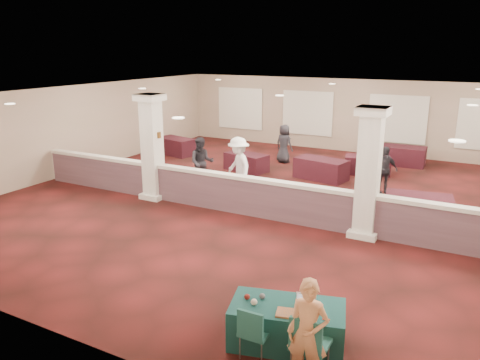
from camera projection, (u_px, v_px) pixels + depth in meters
The scene contains 32 objects.
ground at pixel (277, 201), 14.27m from camera, with size 16.00×16.00×0.00m, color #471211.
wall_back at pixel (351, 116), 20.63m from camera, with size 16.00×0.04×3.20m, color gray.
wall_front at pixel (66, 248), 7.03m from camera, with size 16.00×0.04×3.20m, color gray.
wall_left at pixel (81, 128), 17.44m from camera, with size 0.04×16.00×3.20m, color gray.
ceiling at pixel (280, 95), 13.39m from camera, with size 16.00×16.00×0.02m, color silver.
partition_wall at pixel (256, 196), 12.84m from camera, with size 15.60×0.28×1.10m.
column_left at pixel (152, 146), 14.13m from camera, with size 0.72×0.72×3.20m.
column_right at pixel (368, 172), 11.19m from camera, with size 0.72×0.72×3.20m.
sconce_left at pixel (144, 133), 14.15m from camera, with size 0.12×0.12×0.18m.
sconce_right at pixel (159, 135), 13.90m from camera, with size 0.12×0.12×0.18m.
near_table at pixel (287, 325), 7.30m from camera, with size 1.76×0.88×0.68m, color #0E3535.
conf_chair_main at pixel (308, 342), 6.48m from camera, with size 0.50×0.51×0.99m.
conf_chair_side at pixel (253, 329), 6.90m from camera, with size 0.44×0.44×0.86m.
woman at pixel (308, 333), 6.32m from camera, with size 0.57×0.38×1.57m, color tan.
far_table_front_left at pixel (246, 162), 17.68m from camera, with size 1.62×0.81×0.66m, color black.
far_table_front_center at pixel (321, 169), 16.55m from camera, with size 1.80×0.90×0.73m, color black.
far_table_front_right at pixel (418, 208), 12.62m from camera, with size 1.71×0.86×0.69m, color black.
far_table_back_left at pixel (176, 146), 20.38m from camera, with size 1.76×0.88×0.71m, color black.
far_table_back_center at pixel (367, 165), 17.24m from camera, with size 1.62×0.81×0.66m, color black.
far_table_back_right at pixel (401, 156), 18.56m from camera, with size 1.84×0.92×0.75m, color black.
attendee_a at pixel (202, 162), 15.49m from camera, with size 0.80×0.45×1.68m, color black.
attendee_b at pixel (238, 166), 14.62m from camera, with size 1.18×0.54×1.85m, color silver.
attendee_c at pixel (384, 170), 14.80m from camera, with size 0.90×0.43×1.53m, color black.
attendee_d at pixel (284, 144), 18.83m from camera, with size 0.76×0.41×1.55m, color black.
laptop_base at pixel (305, 309), 7.10m from camera, with size 0.31×0.21×0.02m, color silver.
laptop_screen at pixel (306, 299), 7.17m from camera, with size 0.31×0.01×0.20m, color silver.
screen_glow at pixel (306, 300), 7.17m from camera, with size 0.28×0.00×0.18m, color silver.
knitting at pixel (289, 313), 6.98m from camera, with size 0.37×0.28×0.03m, color #C4621F.
yarn_cream at pixel (254, 302), 7.22m from camera, with size 0.10×0.10×0.10m, color beige.
yarn_red at pixel (247, 297), 7.38m from camera, with size 0.09×0.09×0.09m, color maroon.
yarn_grey at pixel (262, 296), 7.39m from camera, with size 0.10×0.10×0.10m, color #4D4D52.
scissors at pixel (326, 319), 6.84m from camera, with size 0.11×0.03×0.01m, color red.
Camera 1 is at (5.35, -12.50, 4.52)m, focal length 35.00 mm.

